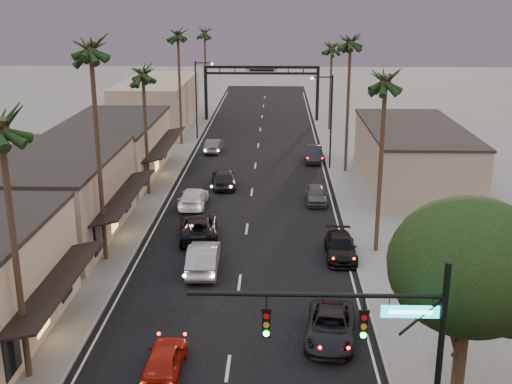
# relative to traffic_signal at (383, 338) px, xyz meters

# --- Properties ---
(ground) EXTENTS (200.00, 200.00, 0.00)m
(ground) POSITION_rel_traffic_signal_xyz_m (-5.69, 36.00, -5.08)
(ground) COLOR slate
(ground) RESTS_ON ground
(road) EXTENTS (14.00, 120.00, 0.02)m
(road) POSITION_rel_traffic_signal_xyz_m (-5.69, 41.00, -5.08)
(road) COLOR black
(road) RESTS_ON ground
(sidewalk_left) EXTENTS (5.00, 92.00, 0.12)m
(sidewalk_left) POSITION_rel_traffic_signal_xyz_m (-15.19, 48.00, -5.02)
(sidewalk_left) COLOR slate
(sidewalk_left) RESTS_ON ground
(sidewalk_right) EXTENTS (5.00, 92.00, 0.12)m
(sidewalk_right) POSITION_rel_traffic_signal_xyz_m (3.81, 48.00, -5.02)
(sidewalk_right) COLOR slate
(sidewalk_right) RESTS_ON ground
(storefront_mid) EXTENTS (8.00, 14.00, 5.50)m
(storefront_mid) POSITION_rel_traffic_signal_xyz_m (-18.69, 22.00, -2.33)
(storefront_mid) COLOR gray
(storefront_mid) RESTS_ON ground
(storefront_far) EXTENTS (8.00, 16.00, 5.00)m
(storefront_far) POSITION_rel_traffic_signal_xyz_m (-18.69, 38.00, -2.58)
(storefront_far) COLOR #C0AF92
(storefront_far) RESTS_ON ground
(storefront_dist) EXTENTS (8.00, 20.00, 6.00)m
(storefront_dist) POSITION_rel_traffic_signal_xyz_m (-18.69, 61.00, -2.08)
(storefront_dist) COLOR gray
(storefront_dist) RESTS_ON ground
(building_right) EXTENTS (8.00, 18.00, 5.00)m
(building_right) POSITION_rel_traffic_signal_xyz_m (8.31, 36.00, -2.58)
(building_right) COLOR gray
(building_right) RESTS_ON ground
(traffic_signal) EXTENTS (8.51, 0.22, 7.80)m
(traffic_signal) POSITION_rel_traffic_signal_xyz_m (0.00, 0.00, 0.00)
(traffic_signal) COLOR black
(traffic_signal) RESTS_ON ground
(corner_tree) EXTENTS (6.20, 6.20, 8.80)m
(corner_tree) POSITION_rel_traffic_signal_xyz_m (3.79, 3.45, 0.90)
(corner_tree) COLOR #38281C
(corner_tree) RESTS_ON ground
(arch) EXTENTS (15.20, 0.40, 7.27)m
(arch) POSITION_rel_traffic_signal_xyz_m (-5.69, 66.00, 0.45)
(arch) COLOR black
(arch) RESTS_ON ground
(streetlight_right) EXTENTS (2.13, 0.30, 9.00)m
(streetlight_right) POSITION_rel_traffic_signal_xyz_m (1.23, 41.00, 0.25)
(streetlight_right) COLOR black
(streetlight_right) RESTS_ON ground
(streetlight_left) EXTENTS (2.13, 0.30, 9.00)m
(streetlight_left) POSITION_rel_traffic_signal_xyz_m (-12.61, 54.00, 0.25)
(streetlight_left) COLOR black
(streetlight_left) RESTS_ON ground
(palm_lb) EXTENTS (3.20, 3.20, 15.20)m
(palm_lb) POSITION_rel_traffic_signal_xyz_m (-14.29, 18.00, 8.30)
(palm_lb) COLOR #38281C
(palm_lb) RESTS_ON ground
(palm_lc) EXTENTS (3.20, 3.20, 12.20)m
(palm_lc) POSITION_rel_traffic_signal_xyz_m (-14.29, 32.00, 5.39)
(palm_lc) COLOR #38281C
(palm_lc) RESTS_ON ground
(palm_ld) EXTENTS (3.20, 3.20, 14.20)m
(palm_ld) POSITION_rel_traffic_signal_xyz_m (-14.29, 51.00, 7.33)
(palm_ld) COLOR #38281C
(palm_ld) RESTS_ON ground
(palm_ra) EXTENTS (3.20, 3.20, 13.20)m
(palm_ra) POSITION_rel_traffic_signal_xyz_m (2.91, 20.00, 6.36)
(palm_ra) COLOR #38281C
(palm_ra) RESTS_ON ground
(palm_rb) EXTENTS (3.20, 3.20, 14.20)m
(palm_rb) POSITION_rel_traffic_signal_xyz_m (2.91, 40.00, 7.33)
(palm_rb) COLOR #38281C
(palm_rb) RESTS_ON ground
(palm_rc) EXTENTS (3.20, 3.20, 12.20)m
(palm_rc) POSITION_rel_traffic_signal_xyz_m (2.91, 60.00, 5.39)
(palm_rc) COLOR #38281C
(palm_rc) RESTS_ON ground
(palm_far) EXTENTS (3.20, 3.20, 13.20)m
(palm_far) POSITION_rel_traffic_signal_xyz_m (-13.99, 74.00, 6.36)
(palm_far) COLOR #38281C
(palm_far) RESTS_ON ground
(oncoming_red) EXTENTS (1.68, 4.00, 1.35)m
(oncoming_red) POSITION_rel_traffic_signal_xyz_m (-8.44, 5.59, -4.41)
(oncoming_red) COLOR #9E160B
(oncoming_red) RESTS_ON ground
(oncoming_pickup) EXTENTS (3.16, 5.75, 1.53)m
(oncoming_pickup) POSITION_rel_traffic_signal_xyz_m (-8.92, 22.17, -4.32)
(oncoming_pickup) COLOR black
(oncoming_pickup) RESTS_ON ground
(oncoming_silver) EXTENTS (1.94, 5.14, 1.68)m
(oncoming_silver) POSITION_rel_traffic_signal_xyz_m (-7.97, 16.67, -4.24)
(oncoming_silver) COLOR gray
(oncoming_silver) RESTS_ON ground
(oncoming_white) EXTENTS (2.05, 5.01, 1.45)m
(oncoming_white) POSITION_rel_traffic_signal_xyz_m (-10.15, 29.06, -4.35)
(oncoming_white) COLOR silver
(oncoming_white) RESTS_ON ground
(oncoming_dgrey) EXTENTS (2.53, 5.07, 1.66)m
(oncoming_dgrey) POSITION_rel_traffic_signal_xyz_m (-8.22, 34.56, -4.25)
(oncoming_dgrey) COLOR black
(oncoming_dgrey) RESTS_ON ground
(oncoming_grey_far) EXTENTS (1.71, 4.36, 1.41)m
(oncoming_grey_far) POSITION_rel_traffic_signal_xyz_m (-10.35, 47.67, -4.37)
(oncoming_grey_far) COLOR #525257
(oncoming_grey_far) RESTS_ON ground
(curbside_near) EXTENTS (2.92, 5.26, 1.39)m
(curbside_near) POSITION_rel_traffic_signal_xyz_m (-0.93, 8.67, -4.39)
(curbside_near) COLOR black
(curbside_near) RESTS_ON ground
(curbside_black) EXTENTS (1.97, 4.74, 1.37)m
(curbside_black) POSITION_rel_traffic_signal_xyz_m (0.51, 19.00, -4.40)
(curbside_black) COLOR black
(curbside_black) RESTS_ON ground
(curbside_grey) EXTENTS (1.71, 4.11, 1.39)m
(curbside_grey) POSITION_rel_traffic_signal_xyz_m (-0.41, 30.33, -4.38)
(curbside_grey) COLOR #46464B
(curbside_grey) RESTS_ON ground
(curbside_far) EXTENTS (1.95, 4.82, 1.56)m
(curbside_far) POSITION_rel_traffic_signal_xyz_m (0.14, 44.05, -4.30)
(curbside_far) COLOR black
(curbside_far) RESTS_ON ground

